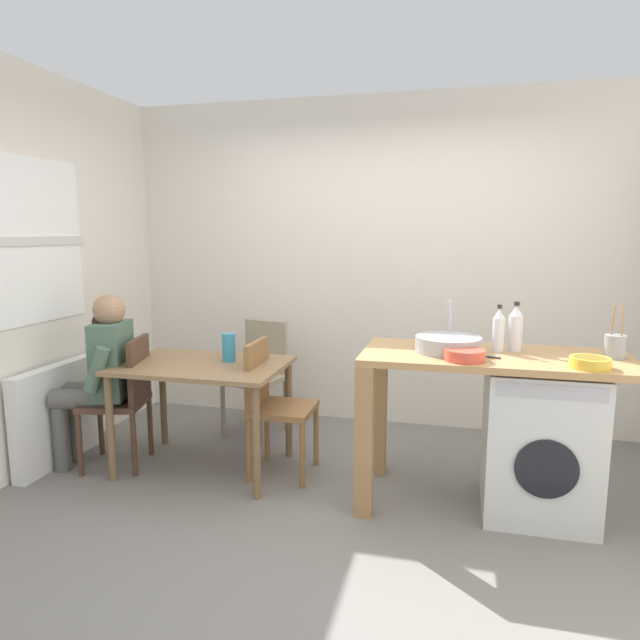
{
  "coord_description": "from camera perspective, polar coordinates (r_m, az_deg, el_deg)",
  "views": [
    {
      "loc": [
        0.66,
        -2.83,
        1.6
      ],
      "look_at": [
        -0.16,
        0.45,
        1.07
      ],
      "focal_mm": 30.85,
      "sensor_mm": 36.0,
      "label": 1
    }
  ],
  "objects": [
    {
      "name": "bottle_tall_green",
      "position": [
        3.34,
        18.03,
        -1.05
      ],
      "size": [
        0.07,
        0.07,
        0.28
      ],
      "color": "silver",
      "rests_on": "kitchen_counter"
    },
    {
      "name": "dining_table",
      "position": [
        3.8,
        -12.06,
        -5.83
      ],
      "size": [
        1.1,
        0.76,
        0.74
      ],
      "color": "olive",
      "rests_on": "ground_plane"
    },
    {
      "name": "washing_machine",
      "position": [
        3.45,
        21.74,
        -11.51
      ],
      "size": [
        0.6,
        0.61,
        0.86
      ],
      "color": "silver",
      "rests_on": "ground_plane"
    },
    {
      "name": "mixing_bowl",
      "position": [
        3.08,
        14.76,
        -3.44
      ],
      "size": [
        0.22,
        0.22,
        0.06
      ],
      "color": "#D84C38",
      "rests_on": "kitchen_counter"
    },
    {
      "name": "scissors",
      "position": [
        3.19,
        16.92,
        -3.67
      ],
      "size": [
        0.15,
        0.06,
        0.01
      ],
      "color": "#B2B2B7",
      "rests_on": "kitchen_counter"
    },
    {
      "name": "chair_opposite",
      "position": [
        3.7,
        -4.95,
        -8.23
      ],
      "size": [
        0.4,
        0.4,
        0.9
      ],
      "rotation": [
        0.0,
        0.0,
        -1.56
      ],
      "color": "olive",
      "rests_on": "ground_plane"
    },
    {
      "name": "bottle_squat_brown",
      "position": [
        3.4,
        19.61,
        -0.86
      ],
      "size": [
        0.08,
        0.08,
        0.29
      ],
      "color": "silver",
      "rests_on": "kitchen_counter"
    },
    {
      "name": "sink_basin",
      "position": [
        3.28,
        13.16,
        -2.46
      ],
      "size": [
        0.38,
        0.38,
        0.09
      ],
      "primitive_type": "cylinder",
      "color": "#9EA0A5",
      "rests_on": "kitchen_counter"
    },
    {
      "name": "colander",
      "position": [
        3.14,
        26.21,
        -3.93
      ],
      "size": [
        0.2,
        0.2,
        0.06
      ],
      "color": "gold",
      "rests_on": "kitchen_counter"
    },
    {
      "name": "ground_plane",
      "position": [
        3.32,
        0.93,
        -19.85
      ],
      "size": [
        5.46,
        5.46,
        0.0
      ],
      "primitive_type": "plane",
      "color": "slate"
    },
    {
      "name": "chair_spare_by_wall",
      "position": [
        4.48,
        -6.3,
        -5.21
      ],
      "size": [
        0.48,
        0.48,
        0.9
      ],
      "rotation": [
        0.0,
        0.0,
        2.92
      ],
      "color": "gray",
      "rests_on": "ground_plane"
    },
    {
      "name": "kitchen_counter",
      "position": [
        3.32,
        13.92,
        -5.93
      ],
      "size": [
        1.5,
        0.68,
        0.92
      ],
      "color": "tan",
      "rests_on": "ground_plane"
    },
    {
      "name": "chair_person_seat",
      "position": [
        4.03,
        -19.58,
        -7.28
      ],
      "size": [
        0.49,
        0.49,
        0.9
      ],
      "rotation": [
        0.0,
        0.0,
        1.82
      ],
      "color": "#4C3323",
      "rests_on": "ground_plane"
    },
    {
      "name": "tap",
      "position": [
        3.44,
        13.27,
        -0.32
      ],
      "size": [
        0.02,
        0.02,
        0.28
      ],
      "primitive_type": "cylinder",
      "color": "#B2B2B7",
      "rests_on": "kitchen_counter"
    },
    {
      "name": "radiator",
      "position": [
        4.31,
        -25.55,
        -8.81
      ],
      "size": [
        0.1,
        0.8,
        0.7
      ],
      "primitive_type": "cube",
      "color": "white",
      "rests_on": "ground_plane"
    },
    {
      "name": "vase",
      "position": [
        3.78,
        -9.45,
        -2.81
      ],
      "size": [
        0.09,
        0.09,
        0.19
      ],
      "primitive_type": "cylinder",
      "color": "teal",
      "rests_on": "dining_table"
    },
    {
      "name": "seated_person",
      "position": [
        4.05,
        -21.86,
        -4.96
      ],
      "size": [
        0.55,
        0.54,
        1.2
      ],
      "rotation": [
        0.0,
        0.0,
        1.82
      ],
      "color": "#595651",
      "rests_on": "ground_plane"
    },
    {
      "name": "wall_back",
      "position": [
        4.64,
        5.92,
        5.83
      ],
      "size": [
        4.6,
        0.1,
        2.7
      ],
      "primitive_type": "cube",
      "color": "silver",
      "rests_on": "ground_plane"
    },
    {
      "name": "utensil_crock",
      "position": [
        3.43,
        28.27,
        -2.38
      ],
      "size": [
        0.11,
        0.11,
        0.3
      ],
      "color": "gray",
      "rests_on": "kitchen_counter"
    }
  ]
}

